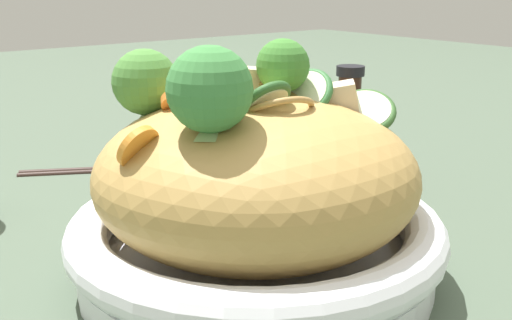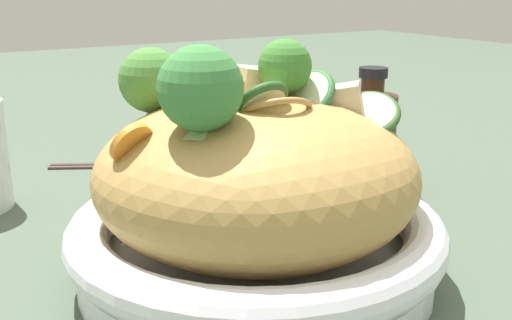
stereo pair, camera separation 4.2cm
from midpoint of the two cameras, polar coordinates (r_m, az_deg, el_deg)
ground_plane at (r=0.45m, az=2.70°, el=-10.60°), size 3.00×3.00×0.00m
serving_bowl at (r=0.44m, az=2.75°, el=-7.55°), size 0.26×0.26×0.05m
noodle_heap at (r=0.42m, az=2.85°, el=-1.43°), size 0.22×0.22×0.12m
broccoli_florets at (r=0.40m, az=-2.44°, el=7.02°), size 0.16×0.14×0.07m
carrot_coins at (r=0.43m, az=0.41°, el=4.69°), size 0.08×0.20×0.04m
zucchini_slices at (r=0.42m, az=8.68°, el=5.08°), size 0.08×0.13×0.04m
chicken_chunks at (r=0.44m, az=5.39°, el=6.42°), size 0.08×0.08×0.03m
soy_sauce_bottle at (r=0.62m, az=12.31°, el=1.88°), size 0.05×0.05×0.12m
chopsticks_pair at (r=0.70m, az=-8.36°, el=-0.32°), size 0.12×0.20×0.01m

